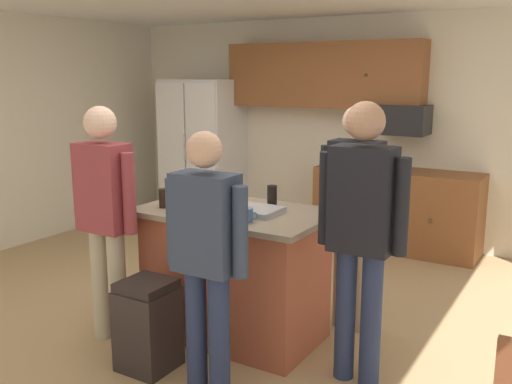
% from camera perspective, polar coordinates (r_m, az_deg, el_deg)
% --- Properties ---
extents(floor, '(7.04, 7.04, 0.00)m').
position_cam_1_polar(floor, '(4.78, -2.66, -12.13)').
color(floor, tan).
rests_on(floor, ground).
extents(back_wall, '(6.40, 0.10, 2.60)m').
position_cam_1_polar(back_wall, '(6.90, 10.31, 6.28)').
color(back_wall, beige).
rests_on(back_wall, ground).
extents(cabinet_run_upper, '(2.40, 0.38, 0.75)m').
position_cam_1_polar(cabinet_run_upper, '(6.84, 6.70, 11.58)').
color(cabinet_run_upper, brown).
extents(cabinet_run_lower, '(1.80, 0.63, 0.90)m').
position_cam_1_polar(cabinet_run_lower, '(6.55, 13.94, -1.72)').
color(cabinet_run_lower, brown).
rests_on(cabinet_run_lower, ground).
extents(refrigerator, '(0.94, 0.76, 1.87)m').
position_cam_1_polar(refrigerator, '(7.54, -5.35, 4.06)').
color(refrigerator, white).
rests_on(refrigerator, ground).
extents(microwave_over_range, '(0.56, 0.40, 0.32)m').
position_cam_1_polar(microwave_over_range, '(6.42, 14.44, 7.04)').
color(microwave_over_range, black).
extents(kitchen_island, '(1.37, 0.85, 0.97)m').
position_cam_1_polar(kitchen_island, '(4.25, -2.11, -8.09)').
color(kitchen_island, '#9E4C33').
rests_on(kitchen_island, ground).
extents(person_guest_by_door, '(0.57, 0.23, 1.71)m').
position_cam_1_polar(person_guest_by_door, '(4.30, 9.90, -1.08)').
color(person_guest_by_door, tan).
rests_on(person_guest_by_door, ground).
extents(person_guest_right, '(0.57, 0.23, 1.78)m').
position_cam_1_polar(person_guest_right, '(3.52, 10.54, -3.20)').
color(person_guest_right, '#232D4C').
rests_on(person_guest_right, ground).
extents(person_elder_center, '(0.57, 0.23, 1.72)m').
position_cam_1_polar(person_elder_center, '(4.17, -14.93, -1.62)').
color(person_elder_center, tan).
rests_on(person_elder_center, ground).
extents(person_guest_left, '(0.57, 0.22, 1.62)m').
position_cam_1_polar(person_guest_left, '(3.37, -5.03, -5.62)').
color(person_guest_left, '#232D4C').
rests_on(person_guest_left, ground).
extents(glass_stout_tall, '(0.07, 0.07, 0.17)m').
position_cam_1_polar(glass_stout_tall, '(4.44, -6.63, 0.27)').
color(glass_stout_tall, black).
rests_on(glass_stout_tall, kitchen_island).
extents(glass_short_whisky, '(0.07, 0.07, 0.12)m').
position_cam_1_polar(glass_short_whisky, '(4.04, -7.21, -1.22)').
color(glass_short_whisky, black).
rests_on(glass_short_whisky, kitchen_island).
extents(mug_blue_stoneware, '(0.13, 0.08, 0.10)m').
position_cam_1_polar(mug_blue_stoneware, '(4.40, -4.32, -0.26)').
color(mug_blue_stoneware, '#4C6B99').
rests_on(mug_blue_stoneware, kitchen_island).
extents(tumbler_amber, '(0.07, 0.07, 0.14)m').
position_cam_1_polar(tumbler_amber, '(4.38, -2.64, 0.01)').
color(tumbler_amber, black).
rests_on(tumbler_amber, kitchen_island).
extents(mug_ceramic_white, '(0.13, 0.08, 0.09)m').
position_cam_1_polar(mug_ceramic_white, '(3.75, -0.88, -2.35)').
color(mug_ceramic_white, '#4C6B99').
rests_on(mug_ceramic_white, kitchen_island).
extents(glass_dark_ale, '(0.06, 0.06, 0.14)m').
position_cam_1_polar(glass_dark_ale, '(4.21, -9.31, -0.62)').
color(glass_dark_ale, black).
rests_on(glass_dark_ale, kitchen_island).
extents(glass_pilsner, '(0.07, 0.07, 0.16)m').
position_cam_1_polar(glass_pilsner, '(4.16, 1.62, -0.46)').
color(glass_pilsner, black).
rests_on(glass_pilsner, kitchen_island).
extents(serving_tray, '(0.44, 0.30, 0.04)m').
position_cam_1_polar(serving_tray, '(4.02, -0.67, -1.79)').
color(serving_tray, '#B7B7BC').
rests_on(serving_tray, kitchen_island).
extents(trash_bin, '(0.34, 0.34, 0.61)m').
position_cam_1_polar(trash_bin, '(3.93, -10.79, -12.98)').
color(trash_bin, black).
rests_on(trash_bin, ground).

